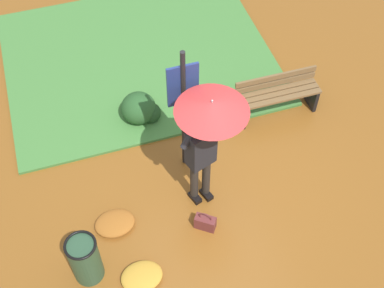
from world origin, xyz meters
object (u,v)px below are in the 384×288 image
(park_bench, at_px, (277,95))
(trash_bin, at_px, (85,259))
(person_with_umbrella, at_px, (207,128))
(info_sign_post, at_px, (183,99))
(handbag, at_px, (205,222))

(park_bench, xyz_separation_m, trash_bin, (-3.55, -1.96, 0.02))
(person_with_umbrella, relative_size, info_sign_post, 0.89)
(person_with_umbrella, xyz_separation_m, trash_bin, (-1.90, -0.75, -1.13))
(trash_bin, bearing_deg, handbag, 6.56)
(trash_bin, bearing_deg, info_sign_post, 38.49)
(handbag, xyz_separation_m, trash_bin, (-1.72, -0.20, 0.29))
(person_with_umbrella, relative_size, park_bench, 1.46)
(person_with_umbrella, distance_m, handbag, 1.54)
(info_sign_post, distance_m, trash_bin, 2.50)
(person_with_umbrella, bearing_deg, park_bench, 36.14)
(handbag, bearing_deg, park_bench, 43.82)
(person_with_umbrella, bearing_deg, trash_bin, -158.51)
(person_with_umbrella, height_order, info_sign_post, info_sign_post)
(info_sign_post, relative_size, park_bench, 1.64)
(park_bench, bearing_deg, trash_bin, -151.16)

